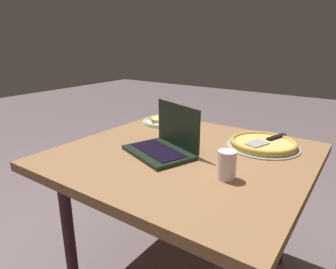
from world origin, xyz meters
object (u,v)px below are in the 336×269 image
dining_table (184,166)px  pizza_tray (263,143)px  pizza_plate (162,121)px  laptop (165,143)px  drink_cup (227,165)px  table_knife (187,131)px

dining_table → pizza_tray: size_ratio=3.16×
pizza_plate → laptop: bearing=37.4°
dining_table → pizza_plate: 0.53m
drink_cup → pizza_tray: bearing=179.5°
pizza_plate → drink_cup: size_ratio=2.18×
table_knife → dining_table: bearing=29.3°
pizza_plate → drink_cup: bearing=53.2°
pizza_tray → dining_table: bearing=-44.6°
table_knife → pizza_plate: bearing=-105.6°
dining_table → table_knife: (-0.29, -0.16, 0.07)m
laptop → pizza_tray: laptop is taller
laptop → pizza_tray: size_ratio=1.06×
pizza_tray → drink_cup: bearing=-0.5°
table_knife → drink_cup: drink_cup is taller
table_knife → drink_cup: (0.43, 0.44, 0.05)m
dining_table → laptop: size_ratio=2.97×
dining_table → laptop: (0.06, -0.07, 0.12)m
pizza_plate → table_knife: pizza_plate is taller
laptop → pizza_tray: 0.49m
pizza_tray → pizza_plate: bearing=-95.9°
dining_table → laptop: laptop is taller
laptop → pizza_tray: bearing=134.1°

